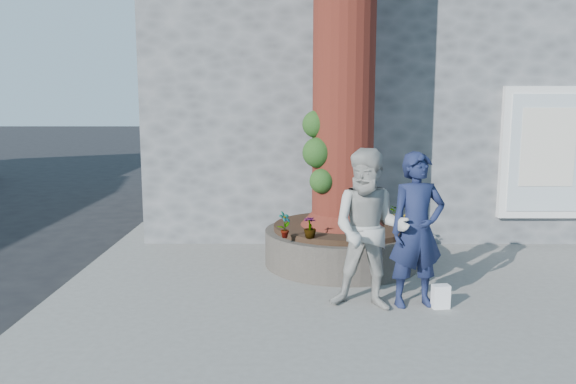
{
  "coord_description": "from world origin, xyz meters",
  "views": [
    {
      "loc": [
        0.02,
        -6.24,
        2.5
      ],
      "look_at": [
        -0.01,
        1.77,
        1.25
      ],
      "focal_mm": 35.0,
      "sensor_mm": 36.0,
      "label": 1
    }
  ],
  "objects": [
    {
      "name": "ground",
      "position": [
        0.0,
        0.0,
        0.0
      ],
      "size": [
        120.0,
        120.0,
        0.0
      ],
      "primitive_type": "plane",
      "color": "black",
      "rests_on": "ground"
    },
    {
      "name": "pavement",
      "position": [
        1.5,
        1.0,
        0.06
      ],
      "size": [
        9.0,
        8.0,
        0.12
      ],
      "primitive_type": "cube",
      "color": "slate",
      "rests_on": "ground"
    },
    {
      "name": "yellow_line",
      "position": [
        -3.05,
        1.0,
        0.0
      ],
      "size": [
        0.1,
        30.0,
        0.01
      ],
      "primitive_type": "cube",
      "color": "yellow",
      "rests_on": "ground"
    },
    {
      "name": "stone_shop",
      "position": [
        2.5,
        7.2,
        3.16
      ],
      "size": [
        10.3,
        8.3,
        6.3
      ],
      "color": "#525558",
      "rests_on": "ground"
    },
    {
      "name": "planter",
      "position": [
        0.8,
        2.0,
        0.41
      ],
      "size": [
        2.3,
        2.3,
        0.6
      ],
      "color": "black",
      "rests_on": "pavement"
    },
    {
      "name": "man",
      "position": [
        1.52,
        0.21,
        1.04
      ],
      "size": [
        0.74,
        0.56,
        1.84
      ],
      "primitive_type": "imported",
      "rotation": [
        0.0,
        0.0,
        0.19
      ],
      "color": "#161E3F",
      "rests_on": "pavement"
    },
    {
      "name": "woman",
      "position": [
        0.94,
        0.11,
        1.06
      ],
      "size": [
        1.06,
        0.91,
        1.89
      ],
      "primitive_type": "imported",
      "rotation": [
        0.0,
        0.0,
        -0.24
      ],
      "color": "#A5A49E",
      "rests_on": "pavement"
    },
    {
      "name": "shopping_bag",
      "position": [
        1.8,
        0.11,
        0.26
      ],
      "size": [
        0.21,
        0.14,
        0.28
      ],
      "primitive_type": "cube",
      "rotation": [
        0.0,
        0.0,
        0.12
      ],
      "color": "white",
      "rests_on": "pavement"
    },
    {
      "name": "plant_a",
      "position": [
        -0.05,
        1.15,
        0.9
      ],
      "size": [
        0.22,
        0.23,
        0.36
      ],
      "primitive_type": "imported",
      "rotation": [
        0.0,
        0.0,
        0.84
      ],
      "color": "gray",
      "rests_on": "planter"
    },
    {
      "name": "plant_b",
      "position": [
        1.61,
        1.15,
        0.89
      ],
      "size": [
        0.25,
        0.25,
        0.34
      ],
      "primitive_type": "imported",
      "rotation": [
        0.0,
        0.0,
        2.0
      ],
      "color": "gray",
      "rests_on": "planter"
    },
    {
      "name": "plant_c",
      "position": [
        0.29,
        1.15,
        0.87
      ],
      "size": [
        0.17,
        0.17,
        0.3
      ],
      "primitive_type": "imported",
      "rotation": [
        0.0,
        0.0,
        3.09
      ],
      "color": "gray",
      "rests_on": "planter"
    },
    {
      "name": "plant_d",
      "position": [
        1.65,
        2.15,
        0.85
      ],
      "size": [
        0.28,
        0.3,
        0.27
      ],
      "primitive_type": "imported",
      "rotation": [
        0.0,
        0.0,
        5.04
      ],
      "color": "gray",
      "rests_on": "planter"
    }
  ]
}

